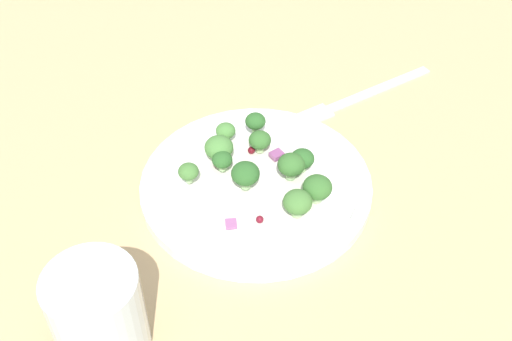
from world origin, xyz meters
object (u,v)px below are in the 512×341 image
at_px(broccoli_floret_2, 317,188).
at_px(fork, 360,96).
at_px(plate, 256,184).
at_px(broccoli_floret_1, 260,140).
at_px(broccoli_floret_0, 298,202).
at_px(water_glass, 98,315).

distance_m(broccoli_floret_2, fork, 0.19).
xyz_separation_m(plate, broccoli_floret_1, (-0.04, -0.00, 0.02)).
height_order(broccoli_floret_1, fork, broccoli_floret_1).
distance_m(broccoli_floret_0, water_glass, 0.21).
relative_size(broccoli_floret_0, water_glass, 0.31).
height_order(broccoli_floret_1, broccoli_floret_2, broccoli_floret_2).
relative_size(plate, broccoli_floret_2, 8.08).
xyz_separation_m(plate, broccoli_floret_2, (0.02, 0.06, 0.02)).
bearing_deg(plate, water_glass, -27.27).
relative_size(broccoli_floret_1, broccoli_floret_2, 0.81).
xyz_separation_m(broccoli_floret_1, fork, (-0.12, 0.10, -0.03)).
bearing_deg(fork, plate, -31.90).
xyz_separation_m(broccoli_floret_0, broccoli_floret_1, (-0.08, -0.05, -0.00)).
bearing_deg(water_glass, broccoli_floret_2, 136.85).
height_order(plate, fork, plate).
height_order(broccoli_floret_0, broccoli_floret_1, broccoli_floret_0).
relative_size(broccoli_floret_1, fork, 0.15).
distance_m(plate, broccoli_floret_1, 0.05).
distance_m(broccoli_floret_2, water_glass, 0.23).
relative_size(plate, broccoli_floret_0, 8.31).
bearing_deg(broccoli_floret_2, plate, -108.85).
relative_size(broccoli_floret_0, broccoli_floret_1, 1.19).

